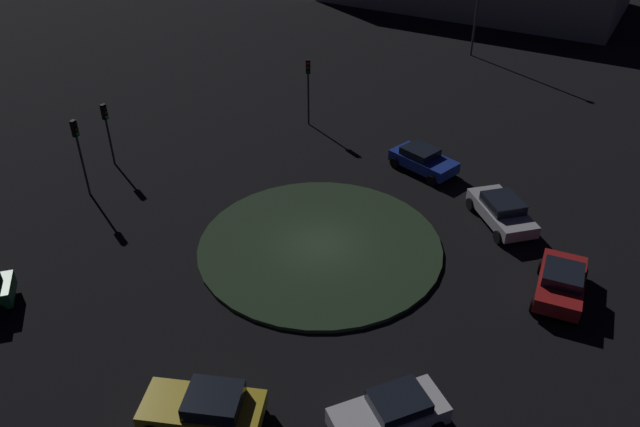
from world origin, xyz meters
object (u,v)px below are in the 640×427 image
at_px(car_silver, 502,211).
at_px(traffic_light_southwest, 107,122).
at_px(car_yellow, 206,408).
at_px(car_white, 390,413).
at_px(car_red, 561,282).
at_px(traffic_light_west, 308,79).
at_px(traffic_light_southwest_near, 78,143).
at_px(car_blue, 423,160).

bearing_deg(car_silver, traffic_light_southwest, -120.18).
xyz_separation_m(car_yellow, car_silver, (-8.01, 16.24, -0.01)).
height_order(car_silver, traffic_light_southwest, traffic_light_southwest).
bearing_deg(car_yellow, car_white, -174.01).
bearing_deg(car_silver, car_white, -42.66).
bearing_deg(car_white, car_red, -161.83).
bearing_deg(car_silver, car_red, -2.24).
height_order(car_white, car_silver, car_silver).
xyz_separation_m(car_yellow, car_red, (-2.22, 15.73, 0.01)).
bearing_deg(traffic_light_west, car_red, 29.69).
relative_size(traffic_light_west, traffic_light_southwest_near, 1.00).
relative_size(car_silver, traffic_light_west, 0.98).
relative_size(car_blue, traffic_light_southwest_near, 0.96).
height_order(car_silver, car_red, car_red).
height_order(car_yellow, car_silver, car_yellow).
distance_m(car_white, car_silver, 14.35).
xyz_separation_m(car_silver, car_red, (5.79, -0.51, 0.01)).
bearing_deg(traffic_light_southwest_near, car_yellow, -38.88).
xyz_separation_m(car_white, traffic_light_southwest_near, (-19.09, -10.01, 2.42)).
bearing_deg(traffic_light_west, traffic_light_southwest, -67.73).
bearing_deg(traffic_light_southwest_near, car_white, -24.43).
bearing_deg(car_white, car_yellow, -24.58).
bearing_deg(car_yellow, traffic_light_southwest_near, -51.85).
bearing_deg(car_blue, car_yellow, -71.80).
relative_size(car_blue, traffic_light_southwest, 1.12).
relative_size(car_white, car_red, 0.99).
relative_size(car_white, traffic_light_southwest, 1.08).
height_order(car_yellow, car_red, car_yellow).
xyz_separation_m(car_yellow, traffic_light_southwest_near, (-17.03, -4.00, 2.40)).
bearing_deg(traffic_light_west, car_white, 4.27).
height_order(car_red, traffic_light_southwest_near, traffic_light_southwest_near).
relative_size(car_blue, car_yellow, 0.93).
bearing_deg(car_yellow, car_silver, -128.80).
height_order(car_red, traffic_light_west, traffic_light_west).
distance_m(car_red, traffic_light_southwest_near, 24.79).
height_order(car_blue, traffic_light_southwest, traffic_light_southwest).
height_order(car_red, traffic_light_southwest, traffic_light_southwest).
bearing_deg(car_yellow, car_blue, -111.05).
bearing_deg(traffic_light_southwest, car_yellow, -31.65).
relative_size(car_yellow, car_white, 1.11).
xyz_separation_m(car_silver, traffic_light_west, (-14.11, -6.22, 2.42)).
bearing_deg(traffic_light_southwest_near, car_red, 1.01).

